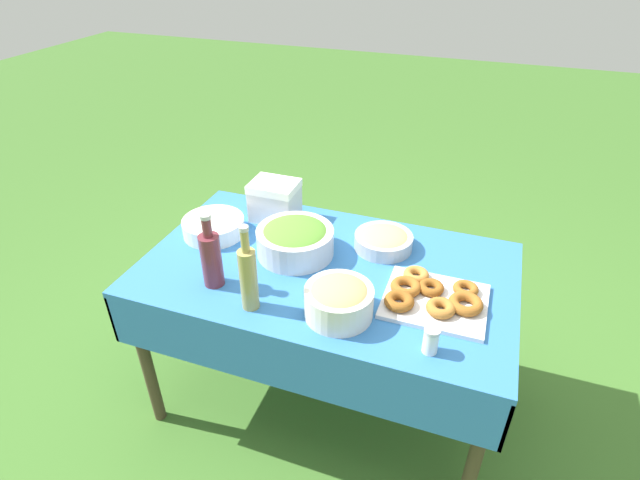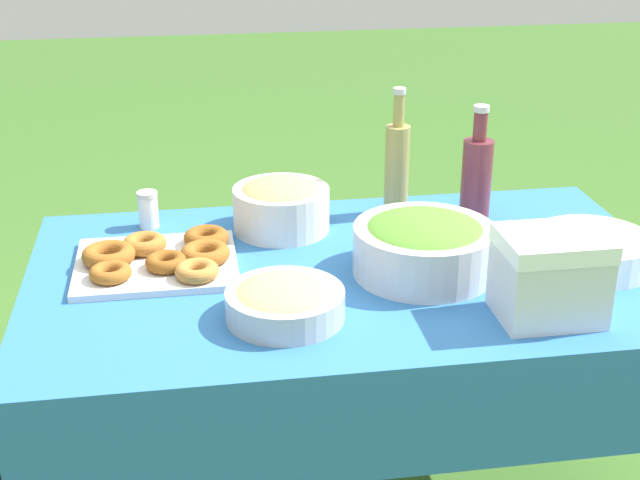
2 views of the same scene
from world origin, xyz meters
name	(u,v)px [view 2 (image 2 of 2)]	position (x,y,z in m)	size (l,w,h in m)	color
picnic_table	(351,307)	(0.00, 0.00, 0.65)	(1.45, 0.86, 0.75)	#2D6BB2
salad_bowl	(424,245)	(0.15, -0.05, 0.82)	(0.31, 0.31, 0.13)	silver
pasta_bowl	(285,301)	(-0.18, -0.21, 0.79)	(0.24, 0.24, 0.08)	#B2B7BC
donut_platter	(160,258)	(-0.43, 0.08, 0.77)	(0.37, 0.32, 0.05)	silver
plate_stack	(593,251)	(0.54, -0.07, 0.78)	(0.26, 0.26, 0.07)	white
olive_oil_bottle	(397,166)	(0.18, 0.32, 0.88)	(0.06, 0.06, 0.33)	#998E4C
wine_bottle	(477,176)	(0.36, 0.24, 0.87)	(0.08, 0.08, 0.30)	maroon
bread_bowl	(281,204)	(-0.13, 0.25, 0.82)	(0.24, 0.24, 0.13)	silver
cooler_box	(550,276)	(0.34, -0.28, 0.84)	(0.20, 0.16, 0.18)	silver
salt_shaker	(148,209)	(-0.45, 0.32, 0.80)	(0.05, 0.05, 0.09)	white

